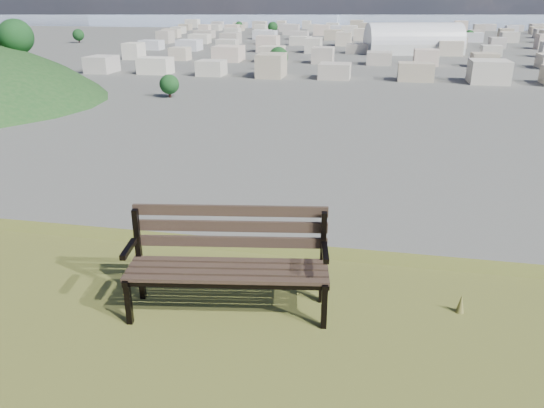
# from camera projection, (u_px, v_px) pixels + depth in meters

# --- Properties ---
(park_bench) EXTENTS (1.84, 0.84, 0.93)m
(park_bench) POSITION_uv_depth(u_px,v_px,m) (229.00, 256.00, 4.73)
(park_bench) COLOR #3B2E22
(park_bench) RESTS_ON hilltop_mesa
(arena) EXTENTS (53.65, 32.77, 21.11)m
(arena) POSITION_uv_depth(u_px,v_px,m) (413.00, 44.00, 284.89)
(arena) COLOR silver
(arena) RESTS_ON ground
(city_blocks) EXTENTS (395.00, 361.00, 7.00)m
(city_blocks) POSITION_uv_depth(u_px,v_px,m) (381.00, 36.00, 370.75)
(city_blocks) COLOR beige
(city_blocks) RESTS_ON ground
(city_trees) EXTENTS (406.52, 387.20, 9.98)m
(city_trees) POSITION_uv_depth(u_px,v_px,m) (333.00, 41.00, 306.12)
(city_trees) COLOR #332019
(city_trees) RESTS_ON ground
(bay_water) EXTENTS (2400.00, 700.00, 0.12)m
(bay_water) POSITION_uv_depth(u_px,v_px,m) (383.00, 18.00, 834.25)
(bay_water) COLOR #8D99B3
(bay_water) RESTS_ON ground
(far_hills) EXTENTS (2050.00, 340.00, 60.00)m
(far_hills) POSITION_uv_depth(u_px,v_px,m) (359.00, 0.00, 1296.01)
(far_hills) COLOR #9EAEC4
(far_hills) RESTS_ON ground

